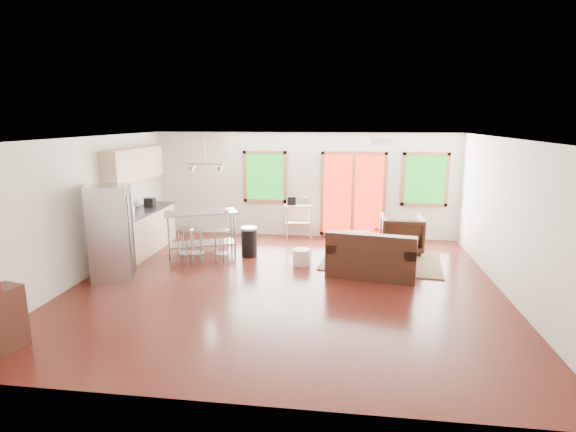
# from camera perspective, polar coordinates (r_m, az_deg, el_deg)

# --- Properties ---
(floor) EXTENTS (7.50, 7.00, 0.02)m
(floor) POSITION_cam_1_polar(r_m,az_deg,el_deg) (8.17, -0.28, -8.77)
(floor) COLOR #36100C
(floor) RESTS_ON ground
(ceiling) EXTENTS (7.50, 7.00, 0.02)m
(ceiling) POSITION_cam_1_polar(r_m,az_deg,el_deg) (7.64, -0.30, 9.92)
(ceiling) COLOR white
(ceiling) RESTS_ON ground
(back_wall) EXTENTS (7.50, 0.02, 2.60)m
(back_wall) POSITION_cam_1_polar(r_m,az_deg,el_deg) (11.23, 2.14, 3.93)
(back_wall) COLOR silver
(back_wall) RESTS_ON ground
(left_wall) EXTENTS (0.02, 7.00, 2.60)m
(left_wall) POSITION_cam_1_polar(r_m,az_deg,el_deg) (9.10, -24.47, 0.87)
(left_wall) COLOR silver
(left_wall) RESTS_ON ground
(right_wall) EXTENTS (0.02, 7.00, 2.60)m
(right_wall) POSITION_cam_1_polar(r_m,az_deg,el_deg) (8.20, 26.75, -0.48)
(right_wall) COLOR silver
(right_wall) RESTS_ON ground
(front_wall) EXTENTS (7.50, 0.02, 2.60)m
(front_wall) POSITION_cam_1_polar(r_m,az_deg,el_deg) (4.48, -6.45, -9.00)
(front_wall) COLOR silver
(front_wall) RESTS_ON ground
(window_left) EXTENTS (1.10, 0.05, 1.30)m
(window_left) POSITION_cam_1_polar(r_m,az_deg,el_deg) (11.29, -2.95, 4.99)
(window_left) COLOR #145E14
(window_left) RESTS_ON back_wall
(french_doors) EXTENTS (1.60, 0.05, 2.10)m
(french_doors) POSITION_cam_1_polar(r_m,az_deg,el_deg) (11.17, 8.26, 2.73)
(french_doors) COLOR red
(french_doors) RESTS_ON back_wall
(window_right) EXTENTS (1.10, 0.05, 1.30)m
(window_right) POSITION_cam_1_polar(r_m,az_deg,el_deg) (11.27, 17.02, 4.46)
(window_right) COLOR #145E14
(window_right) RESTS_ON back_wall
(rug) EXTENTS (2.61, 2.13, 0.02)m
(rug) POSITION_cam_1_polar(r_m,az_deg,el_deg) (9.67, 11.74, -5.53)
(rug) COLOR #4D6644
(rug) RESTS_ON floor
(loveseat) EXTENTS (1.77, 1.19, 0.87)m
(loveseat) POSITION_cam_1_polar(r_m,az_deg,el_deg) (8.70, 10.60, -5.19)
(loveseat) COLOR black
(loveseat) RESTS_ON floor
(coffee_table) EXTENTS (0.97, 0.67, 0.36)m
(coffee_table) POSITION_cam_1_polar(r_m,az_deg,el_deg) (9.83, 10.74, -3.38)
(coffee_table) COLOR #361A12
(coffee_table) RESTS_ON floor
(armchair) EXTENTS (0.90, 0.84, 0.92)m
(armchair) POSITION_cam_1_polar(r_m,az_deg,el_deg) (10.31, 14.22, -1.96)
(armchair) COLOR black
(armchair) RESTS_ON floor
(ottoman) EXTENTS (0.74, 0.74, 0.44)m
(ottoman) POSITION_cam_1_polar(r_m,az_deg,el_deg) (10.07, 8.79, -3.47)
(ottoman) COLOR black
(ottoman) RESTS_ON floor
(pouf) EXTENTS (0.41, 0.41, 0.32)m
(pouf) POSITION_cam_1_polar(r_m,az_deg,el_deg) (9.20, 1.76, -5.21)
(pouf) COLOR white
(pouf) RESTS_ON floor
(vase) EXTENTS (0.19, 0.20, 0.28)m
(vase) POSITION_cam_1_polar(r_m,az_deg,el_deg) (9.72, 11.16, -2.40)
(vase) COLOR silver
(vase) RESTS_ON coffee_table
(book) EXTENTS (0.23, 0.12, 0.32)m
(book) POSITION_cam_1_polar(r_m,az_deg,el_deg) (9.82, 14.52, -2.06)
(book) COLOR maroon
(book) RESTS_ON coffee_table
(cabinets) EXTENTS (0.64, 2.24, 2.30)m
(cabinets) POSITION_cam_1_polar(r_m,az_deg,el_deg) (10.49, -18.18, 0.68)
(cabinets) COLOR tan
(cabinets) RESTS_ON floor
(refrigerator) EXTENTS (0.88, 0.87, 1.75)m
(refrigerator) POSITION_cam_1_polar(r_m,az_deg,el_deg) (8.85, -21.49, -1.97)
(refrigerator) COLOR #B7BABC
(refrigerator) RESTS_ON floor
(island) EXTENTS (1.64, 1.16, 0.96)m
(island) POSITION_cam_1_polar(r_m,az_deg,el_deg) (9.91, -10.97, -1.16)
(island) COLOR #B7BABC
(island) RESTS_ON floor
(cup) EXTENTS (0.15, 0.13, 0.12)m
(cup) POSITION_cam_1_polar(r_m,az_deg,el_deg) (9.52, -7.81, 0.55)
(cup) COLOR white
(cup) RESTS_ON island
(bar_stool_a) EXTENTS (0.41, 0.41, 0.76)m
(bar_stool_a) POSITION_cam_1_polar(r_m,az_deg,el_deg) (9.37, -12.97, -2.63)
(bar_stool_a) COLOR #B7BABC
(bar_stool_a) RESTS_ON floor
(bar_stool_b) EXTENTS (0.39, 0.39, 0.73)m
(bar_stool_b) POSITION_cam_1_polar(r_m,az_deg,el_deg) (9.37, -11.56, -2.71)
(bar_stool_b) COLOR #B7BABC
(bar_stool_b) RESTS_ON floor
(bar_stool_c) EXTENTS (0.41, 0.41, 0.71)m
(bar_stool_c) POSITION_cam_1_polar(r_m,az_deg,el_deg) (9.26, -8.46, -2.84)
(bar_stool_c) COLOR #B7BABC
(bar_stool_c) RESTS_ON floor
(trash_can) EXTENTS (0.41, 0.41, 0.65)m
(trash_can) POSITION_cam_1_polar(r_m,az_deg,el_deg) (9.73, -4.95, -3.26)
(trash_can) COLOR black
(trash_can) RESTS_ON floor
(kitchen_cart) EXTENTS (0.76, 0.57, 1.05)m
(kitchen_cart) POSITION_cam_1_polar(r_m,az_deg,el_deg) (11.17, 1.20, 0.86)
(kitchen_cart) COLOR tan
(kitchen_cart) RESTS_ON floor
(ceiling_flush) EXTENTS (0.35, 0.35, 0.12)m
(ceiling_flush) POSITION_cam_1_polar(r_m,az_deg,el_deg) (8.19, 11.60, 9.27)
(ceiling_flush) COLOR white
(ceiling_flush) RESTS_ON ceiling
(pendant_light) EXTENTS (0.80, 0.18, 0.79)m
(pendant_light) POSITION_cam_1_polar(r_m,az_deg,el_deg) (9.58, -10.45, 5.91)
(pendant_light) COLOR gray
(pendant_light) RESTS_ON ceiling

